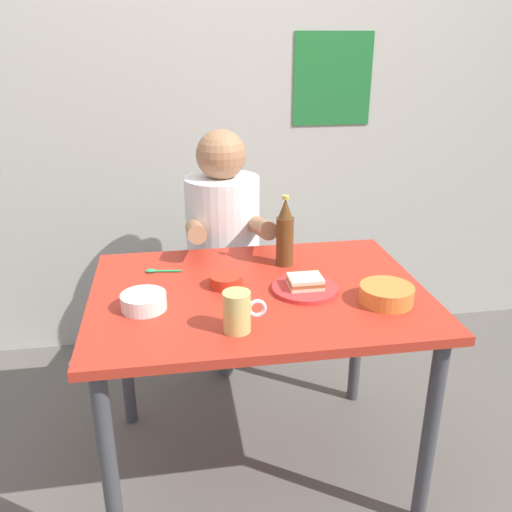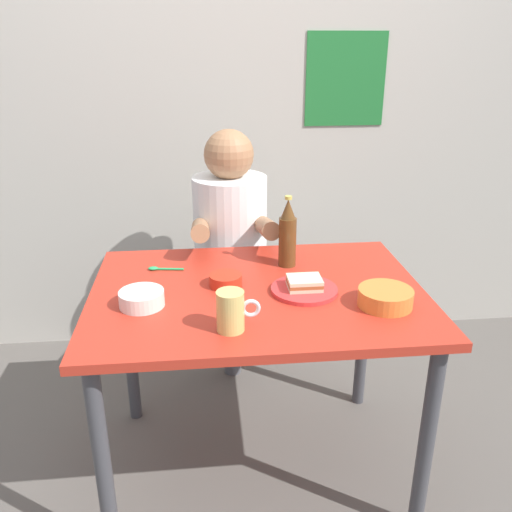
{
  "view_description": "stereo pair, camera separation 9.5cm",
  "coord_description": "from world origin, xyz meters",
  "px_view_note": "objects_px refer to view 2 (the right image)",
  "views": [
    {
      "loc": [
        -0.27,
        -1.6,
        1.52
      ],
      "look_at": [
        0.0,
        0.05,
        0.84
      ],
      "focal_mm": 37.93,
      "sensor_mm": 36.0,
      "label": 1
    },
    {
      "loc": [
        -0.17,
        -1.61,
        1.52
      ],
      "look_at": [
        0.0,
        0.05,
        0.84
      ],
      "focal_mm": 37.93,
      "sensor_mm": 36.0,
      "label": 2
    }
  ],
  "objects_px": {
    "person_seated": "(230,224)",
    "beer_bottle": "(288,235)",
    "dining_table": "(258,314)",
    "beer_mug": "(231,311)",
    "plate_orange": "(304,290)",
    "stool": "(232,308)",
    "sandwich": "(304,283)",
    "rice_bowl_white": "(142,298)"
  },
  "relations": [
    {
      "from": "dining_table",
      "to": "person_seated",
      "type": "bearing_deg",
      "value": 94.92
    },
    {
      "from": "dining_table",
      "to": "rice_bowl_white",
      "type": "xyz_separation_m",
      "value": [
        -0.37,
        -0.08,
        0.12
      ]
    },
    {
      "from": "dining_table",
      "to": "stool",
      "type": "bearing_deg",
      "value": 94.83
    },
    {
      "from": "sandwich",
      "to": "rice_bowl_white",
      "type": "xyz_separation_m",
      "value": [
        -0.52,
        -0.05,
        -0.0
      ]
    },
    {
      "from": "beer_mug",
      "to": "person_seated",
      "type": "bearing_deg",
      "value": 86.83
    },
    {
      "from": "beer_mug",
      "to": "beer_bottle",
      "type": "height_order",
      "value": "beer_bottle"
    },
    {
      "from": "plate_orange",
      "to": "sandwich",
      "type": "distance_m",
      "value": 0.02
    },
    {
      "from": "sandwich",
      "to": "rice_bowl_white",
      "type": "relative_size",
      "value": 0.79
    },
    {
      "from": "stool",
      "to": "person_seated",
      "type": "relative_size",
      "value": 0.63
    },
    {
      "from": "rice_bowl_white",
      "to": "dining_table",
      "type": "bearing_deg",
      "value": 12.06
    },
    {
      "from": "dining_table",
      "to": "person_seated",
      "type": "height_order",
      "value": "person_seated"
    },
    {
      "from": "beer_mug",
      "to": "beer_bottle",
      "type": "xyz_separation_m",
      "value": [
        0.23,
        0.45,
        0.06
      ]
    },
    {
      "from": "dining_table",
      "to": "beer_mug",
      "type": "distance_m",
      "value": 0.32
    },
    {
      "from": "dining_table",
      "to": "plate_orange",
      "type": "relative_size",
      "value": 5.0
    },
    {
      "from": "plate_orange",
      "to": "beer_bottle",
      "type": "distance_m",
      "value": 0.26
    },
    {
      "from": "stool",
      "to": "sandwich",
      "type": "relative_size",
      "value": 4.09
    },
    {
      "from": "stool",
      "to": "beer_bottle",
      "type": "distance_m",
      "value": 0.69
    },
    {
      "from": "plate_orange",
      "to": "stool",
      "type": "bearing_deg",
      "value": 107.15
    },
    {
      "from": "dining_table",
      "to": "plate_orange",
      "type": "distance_m",
      "value": 0.18
    },
    {
      "from": "sandwich",
      "to": "rice_bowl_white",
      "type": "bearing_deg",
      "value": -174.81
    },
    {
      "from": "rice_bowl_white",
      "to": "sandwich",
      "type": "bearing_deg",
      "value": 5.19
    },
    {
      "from": "plate_orange",
      "to": "beer_mug",
      "type": "relative_size",
      "value": 1.75
    },
    {
      "from": "stool",
      "to": "person_seated",
      "type": "distance_m",
      "value": 0.42
    },
    {
      "from": "stool",
      "to": "beer_mug",
      "type": "bearing_deg",
      "value": -93.13
    },
    {
      "from": "beer_bottle",
      "to": "beer_mug",
      "type": "bearing_deg",
      "value": -117.03
    },
    {
      "from": "beer_bottle",
      "to": "sandwich",
      "type": "bearing_deg",
      "value": -84.63
    },
    {
      "from": "dining_table",
      "to": "person_seated",
      "type": "xyz_separation_m",
      "value": [
        -0.05,
        0.62,
        0.12
      ]
    },
    {
      "from": "dining_table",
      "to": "person_seated",
      "type": "distance_m",
      "value": 0.63
    },
    {
      "from": "dining_table",
      "to": "beer_bottle",
      "type": "height_order",
      "value": "beer_bottle"
    },
    {
      "from": "beer_mug",
      "to": "rice_bowl_white",
      "type": "relative_size",
      "value": 0.9
    },
    {
      "from": "person_seated",
      "to": "plate_orange",
      "type": "xyz_separation_m",
      "value": [
        0.2,
        -0.65,
        -0.02
      ]
    },
    {
      "from": "sandwich",
      "to": "beer_mug",
      "type": "height_order",
      "value": "beer_mug"
    },
    {
      "from": "sandwich",
      "to": "plate_orange",
      "type": "bearing_deg",
      "value": 0.0
    },
    {
      "from": "stool",
      "to": "plate_orange",
      "type": "xyz_separation_m",
      "value": [
        0.2,
        -0.66,
        0.4
      ]
    },
    {
      "from": "person_seated",
      "to": "sandwich",
      "type": "height_order",
      "value": "person_seated"
    },
    {
      "from": "person_seated",
      "to": "rice_bowl_white",
      "type": "bearing_deg",
      "value": -114.42
    },
    {
      "from": "stool",
      "to": "sandwich",
      "type": "distance_m",
      "value": 0.81
    },
    {
      "from": "plate_orange",
      "to": "rice_bowl_white",
      "type": "bearing_deg",
      "value": -174.81
    },
    {
      "from": "person_seated",
      "to": "beer_bottle",
      "type": "distance_m",
      "value": 0.47
    },
    {
      "from": "beer_bottle",
      "to": "dining_table",
      "type": "bearing_deg",
      "value": -123.35
    },
    {
      "from": "dining_table",
      "to": "beer_mug",
      "type": "relative_size",
      "value": 8.73
    },
    {
      "from": "dining_table",
      "to": "beer_bottle",
      "type": "bearing_deg",
      "value": 56.65
    }
  ]
}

